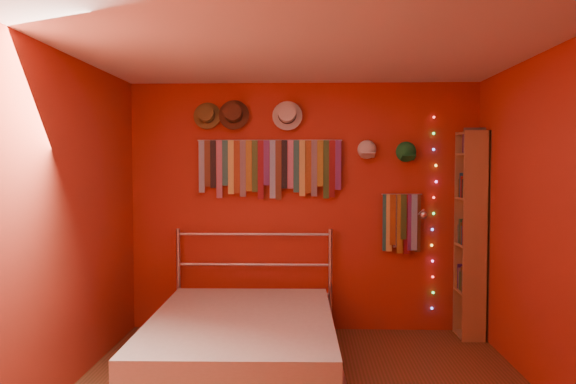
# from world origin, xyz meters

# --- Properties ---
(back_wall) EXTENTS (3.50, 0.02, 2.50)m
(back_wall) POSITION_xyz_m (0.00, 1.75, 1.25)
(back_wall) COLOR maroon
(back_wall) RESTS_ON ground
(right_wall) EXTENTS (0.02, 3.50, 2.50)m
(right_wall) POSITION_xyz_m (1.75, 0.00, 1.25)
(right_wall) COLOR maroon
(right_wall) RESTS_ON ground
(left_wall) EXTENTS (0.02, 3.50, 2.50)m
(left_wall) POSITION_xyz_m (-1.75, 0.00, 1.25)
(left_wall) COLOR maroon
(left_wall) RESTS_ON ground
(ceiling) EXTENTS (3.50, 3.50, 0.02)m
(ceiling) POSITION_xyz_m (0.00, 0.00, 2.50)
(ceiling) COLOR white
(ceiling) RESTS_ON back_wall
(tie_rack) EXTENTS (1.45, 0.03, 0.60)m
(tie_rack) POSITION_xyz_m (-0.34, 1.68, 1.67)
(tie_rack) COLOR silver
(tie_rack) RESTS_ON back_wall
(small_tie_rack) EXTENTS (0.40, 0.03, 0.61)m
(small_tie_rack) POSITION_xyz_m (0.98, 1.69, 1.11)
(small_tie_rack) COLOR silver
(small_tie_rack) RESTS_ON back_wall
(fedora_olive) EXTENTS (0.27, 0.15, 0.27)m
(fedora_olive) POSITION_xyz_m (-0.97, 1.66, 2.18)
(fedora_olive) COLOR brown
(fedora_olive) RESTS_ON back_wall
(fedora_brown) EXTENTS (0.30, 0.16, 0.30)m
(fedora_brown) POSITION_xyz_m (-0.70, 1.65, 2.19)
(fedora_brown) COLOR #4C2B1B
(fedora_brown) RESTS_ON back_wall
(fedora_white) EXTENTS (0.30, 0.16, 0.30)m
(fedora_white) POSITION_xyz_m (-0.16, 1.65, 2.18)
(fedora_white) COLOR silver
(fedora_white) RESTS_ON back_wall
(cap_white) EXTENTS (0.18, 0.23, 0.18)m
(cap_white) POSITION_xyz_m (0.63, 1.70, 1.83)
(cap_white) COLOR white
(cap_white) RESTS_ON back_wall
(cap_green) EXTENTS (0.19, 0.24, 0.19)m
(cap_green) POSITION_xyz_m (1.02, 1.70, 1.81)
(cap_green) COLOR #1B7B33
(cap_green) RESTS_ON back_wall
(fairy_lights) EXTENTS (0.06, 0.02, 1.94)m
(fairy_lights) POSITION_xyz_m (1.30, 1.71, 1.19)
(fairy_lights) COLOR #FF3333
(fairy_lights) RESTS_ON back_wall
(reading_lamp) EXTENTS (0.08, 0.33, 0.10)m
(reading_lamp) POSITION_xyz_m (1.15, 1.50, 1.20)
(reading_lamp) COLOR silver
(reading_lamp) RESTS_ON back_wall
(bookshelf) EXTENTS (0.25, 0.34, 2.00)m
(bookshelf) POSITION_xyz_m (1.66, 1.53, 1.02)
(bookshelf) COLOR #AB834D
(bookshelf) RESTS_ON ground
(bed) EXTENTS (1.60, 2.16, 1.04)m
(bed) POSITION_xyz_m (-0.50, 0.57, 0.24)
(bed) COLOR silver
(bed) RESTS_ON ground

